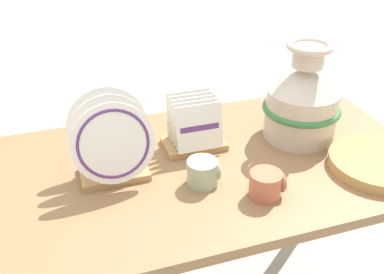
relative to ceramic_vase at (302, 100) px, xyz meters
The scene contains 7 objects.
display_table 0.49m from the ceramic_vase, behind, with size 1.56×0.80×0.76m.
ceramic_vase is the anchor object (origin of this frame).
dish_rack_round_plates 0.68m from the ceramic_vase, behind, with size 0.25×0.17×0.27m.
dish_rack_square_plates 0.40m from the ceramic_vase, behind, with size 0.21×0.15×0.18m.
wicker_charger_stack 0.33m from the ceramic_vase, 61.87° to the right, with size 0.32×0.32×0.04m.
mug_sage_glaze 0.47m from the ceramic_vase, 158.76° to the right, with size 0.10×0.10×0.08m.
mug_terracotta_glaze 0.40m from the ceramic_vase, 133.54° to the right, with size 0.10×0.10×0.08m.
Camera 1 is at (-0.38, -1.16, 1.59)m, focal length 42.00 mm.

